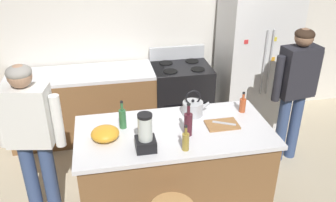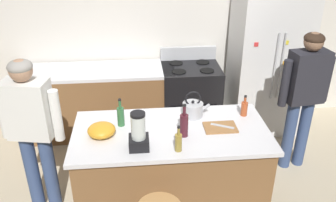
{
  "view_description": "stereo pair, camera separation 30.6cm",
  "coord_description": "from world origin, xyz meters",
  "px_view_note": "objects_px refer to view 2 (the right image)",
  "views": [
    {
      "loc": [
        -0.6,
        -2.73,
        2.66
      ],
      "look_at": [
        0.0,
        0.3,
        1.07
      ],
      "focal_mm": 38.18,
      "sensor_mm": 36.0,
      "label": 1
    },
    {
      "loc": [
        -0.29,
        -2.77,
        2.66
      ],
      "look_at": [
        0.0,
        0.3,
        1.07
      ],
      "focal_mm": 38.18,
      "sensor_mm": 36.0,
      "label": 2
    }
  ],
  "objects_px": {
    "bottle_cooking_sauce": "(244,108)",
    "chef_knife": "(222,126)",
    "bottle_vinegar": "(178,142)",
    "bottle_olive_oil": "(121,116)",
    "bottle_wine": "(184,124)",
    "kitchen_island": "(171,170)",
    "blender_appliance": "(139,133)",
    "mixing_bowl": "(102,130)",
    "person_by_sink_right": "(304,90)",
    "tea_kettle": "(193,109)",
    "cutting_board": "(220,127)",
    "person_by_island_left": "(32,125)",
    "stove_range": "(190,98)",
    "refrigerator": "(267,63)"
  },
  "relations": [
    {
      "from": "bottle_vinegar",
      "to": "tea_kettle",
      "type": "height_order",
      "value": "tea_kettle"
    },
    {
      "from": "kitchen_island",
      "to": "cutting_board",
      "type": "relative_size",
      "value": 6.02
    },
    {
      "from": "stove_range",
      "to": "refrigerator",
      "type": "bearing_deg",
      "value": -1.41
    },
    {
      "from": "person_by_sink_right",
      "to": "bottle_cooking_sauce",
      "type": "height_order",
      "value": "person_by_sink_right"
    },
    {
      "from": "tea_kettle",
      "to": "chef_knife",
      "type": "bearing_deg",
      "value": -47.0
    },
    {
      "from": "bottle_cooking_sauce",
      "to": "mixing_bowl",
      "type": "distance_m",
      "value": 1.39
    },
    {
      "from": "bottle_vinegar",
      "to": "bottle_cooking_sauce",
      "type": "bearing_deg",
      "value": 36.72
    },
    {
      "from": "bottle_cooking_sauce",
      "to": "tea_kettle",
      "type": "bearing_deg",
      "value": 176.04
    },
    {
      "from": "bottle_cooking_sauce",
      "to": "bottle_vinegar",
      "type": "bearing_deg",
      "value": -143.28
    },
    {
      "from": "person_by_sink_right",
      "to": "bottle_wine",
      "type": "height_order",
      "value": "person_by_sink_right"
    },
    {
      "from": "kitchen_island",
      "to": "tea_kettle",
      "type": "relative_size",
      "value": 6.55
    },
    {
      "from": "person_by_sink_right",
      "to": "bottle_vinegar",
      "type": "height_order",
      "value": "person_by_sink_right"
    },
    {
      "from": "blender_appliance",
      "to": "cutting_board",
      "type": "relative_size",
      "value": 1.12
    },
    {
      "from": "bottle_cooking_sauce",
      "to": "chef_knife",
      "type": "distance_m",
      "value": 0.35
    },
    {
      "from": "bottle_olive_oil",
      "to": "chef_knife",
      "type": "height_order",
      "value": "bottle_olive_oil"
    },
    {
      "from": "kitchen_island",
      "to": "bottle_vinegar",
      "type": "bearing_deg",
      "value": -85.01
    },
    {
      "from": "stove_range",
      "to": "cutting_board",
      "type": "distance_m",
      "value": 1.6
    },
    {
      "from": "bottle_cooking_sauce",
      "to": "cutting_board",
      "type": "distance_m",
      "value": 0.37
    },
    {
      "from": "person_by_sink_right",
      "to": "chef_knife",
      "type": "distance_m",
      "value": 1.19
    },
    {
      "from": "bottle_cooking_sauce",
      "to": "refrigerator",
      "type": "bearing_deg",
      "value": 62.07
    },
    {
      "from": "bottle_cooking_sauce",
      "to": "mixing_bowl",
      "type": "relative_size",
      "value": 0.86
    },
    {
      "from": "person_by_sink_right",
      "to": "bottle_vinegar",
      "type": "relative_size",
      "value": 6.93
    },
    {
      "from": "person_by_island_left",
      "to": "bottle_cooking_sauce",
      "type": "bearing_deg",
      "value": 2.7
    },
    {
      "from": "bottle_vinegar",
      "to": "bottle_wine",
      "type": "bearing_deg",
      "value": 71.07
    },
    {
      "from": "bottle_cooking_sauce",
      "to": "bottle_olive_oil",
      "type": "distance_m",
      "value": 1.2
    },
    {
      "from": "kitchen_island",
      "to": "person_by_island_left",
      "type": "xyz_separation_m",
      "value": [
        -1.27,
        0.12,
        0.52
      ]
    },
    {
      "from": "cutting_board",
      "to": "chef_knife",
      "type": "distance_m",
      "value": 0.02
    },
    {
      "from": "kitchen_island",
      "to": "bottle_vinegar",
      "type": "height_order",
      "value": "bottle_vinegar"
    },
    {
      "from": "person_by_sink_right",
      "to": "chef_knife",
      "type": "relative_size",
      "value": 7.44
    },
    {
      "from": "bottle_vinegar",
      "to": "mixing_bowl",
      "type": "height_order",
      "value": "bottle_vinegar"
    },
    {
      "from": "blender_appliance",
      "to": "person_by_island_left",
      "type": "bearing_deg",
      "value": 159.23
    },
    {
      "from": "tea_kettle",
      "to": "stove_range",
      "type": "bearing_deg",
      "value": 81.9
    },
    {
      "from": "chef_knife",
      "to": "person_by_sink_right",
      "type": "bearing_deg",
      "value": 55.69
    },
    {
      "from": "person_by_sink_right",
      "to": "bottle_vinegar",
      "type": "xyz_separation_m",
      "value": [
        -1.49,
        -0.89,
        0.01
      ]
    },
    {
      "from": "stove_range",
      "to": "bottle_olive_oil",
      "type": "xyz_separation_m",
      "value": [
        -0.88,
        -1.39,
        0.55
      ]
    },
    {
      "from": "bottle_cooking_sauce",
      "to": "chef_knife",
      "type": "relative_size",
      "value": 0.98
    },
    {
      "from": "bottle_vinegar",
      "to": "bottle_olive_oil",
      "type": "bearing_deg",
      "value": 136.75
    },
    {
      "from": "refrigerator",
      "to": "mixing_bowl",
      "type": "bearing_deg",
      "value": -143.34
    },
    {
      "from": "person_by_sink_right",
      "to": "bottle_olive_oil",
      "type": "height_order",
      "value": "person_by_sink_right"
    },
    {
      "from": "person_by_sink_right",
      "to": "cutting_board",
      "type": "relative_size",
      "value": 5.45
    },
    {
      "from": "bottle_olive_oil",
      "to": "chef_knife",
      "type": "distance_m",
      "value": 0.95
    },
    {
      "from": "refrigerator",
      "to": "bottle_vinegar",
      "type": "bearing_deg",
      "value": -127.51
    },
    {
      "from": "person_by_sink_right",
      "to": "cutting_board",
      "type": "distance_m",
      "value": 1.2
    },
    {
      "from": "tea_kettle",
      "to": "person_by_island_left",
      "type": "bearing_deg",
      "value": -175.09
    },
    {
      "from": "blender_appliance",
      "to": "mixing_bowl",
      "type": "height_order",
      "value": "blender_appliance"
    },
    {
      "from": "mixing_bowl",
      "to": "chef_knife",
      "type": "xyz_separation_m",
      "value": [
        1.1,
        0.02,
        -0.03
      ]
    },
    {
      "from": "kitchen_island",
      "to": "cutting_board",
      "type": "xyz_separation_m",
      "value": [
        0.46,
        -0.01,
        0.47
      ]
    },
    {
      "from": "bottle_olive_oil",
      "to": "bottle_wine",
      "type": "distance_m",
      "value": 0.61
    },
    {
      "from": "stove_range",
      "to": "bottle_cooking_sauce",
      "type": "distance_m",
      "value": 1.45
    },
    {
      "from": "bottle_wine",
      "to": "person_by_sink_right",
      "type": "bearing_deg",
      "value": 25.19
    }
  ]
}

